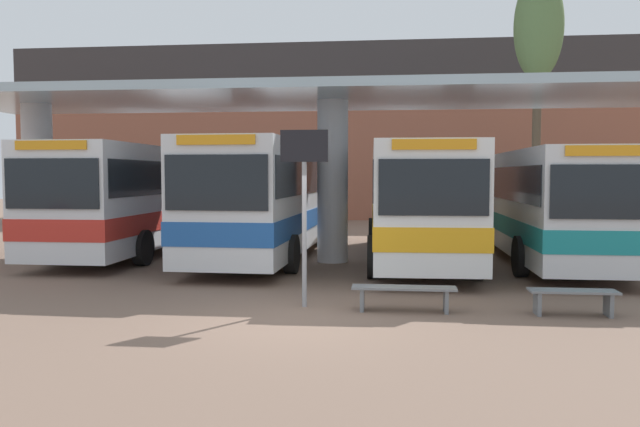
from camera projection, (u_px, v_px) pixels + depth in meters
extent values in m
plane|color=#755B4C|center=(295.00, 320.00, 10.82)|extent=(100.00, 100.00, 0.00)
cube|color=brown|center=(360.00, 132.00, 34.27)|extent=(40.00, 0.50, 9.76)
cube|color=#332D2D|center=(360.00, 63.00, 34.04)|extent=(40.00, 0.58, 2.34)
cylinder|color=silver|center=(38.00, 181.00, 18.89)|extent=(0.88, 0.88, 4.63)
cylinder|color=silver|center=(333.00, 182.00, 17.90)|extent=(0.88, 0.88, 4.63)
cube|color=#9EB2BC|center=(333.00, 96.00, 17.75)|extent=(22.94, 5.71, 0.24)
cube|color=silver|center=(150.00, 195.00, 20.96)|extent=(2.66, 12.02, 3.04)
cube|color=black|center=(149.00, 177.00, 20.93)|extent=(2.70, 11.54, 0.97)
cube|color=red|center=(150.00, 215.00, 21.01)|extent=(2.70, 12.06, 0.55)
cube|color=black|center=(52.00, 184.00, 14.96)|extent=(2.38, 0.08, 1.22)
cube|color=orange|center=(51.00, 145.00, 14.90)|extent=(1.81, 0.06, 0.22)
cylinder|color=black|center=(55.00, 246.00, 17.51)|extent=(0.29, 1.00, 1.00)
cylinder|color=black|center=(143.00, 248.00, 17.21)|extent=(0.29, 1.00, 1.00)
cylinder|color=black|center=(151.00, 226.00, 24.47)|extent=(0.29, 1.00, 1.00)
cylinder|color=black|center=(215.00, 227.00, 24.17)|extent=(0.29, 1.00, 1.00)
cube|color=silver|center=(272.00, 195.00, 19.42)|extent=(2.89, 11.46, 3.10)
cube|color=black|center=(272.00, 176.00, 19.39)|extent=(2.92, 11.01, 0.99)
cube|color=#1E519E|center=(272.00, 217.00, 19.47)|extent=(2.93, 11.50, 0.56)
cube|color=black|center=(216.00, 183.00, 13.74)|extent=(2.35, 0.13, 1.24)
cube|color=orange|center=(216.00, 140.00, 13.68)|extent=(1.79, 0.10, 0.22)
cylinder|color=black|center=(195.00, 252.00, 16.20)|extent=(0.31, 1.01, 1.00)
cylinder|color=black|center=(292.00, 254.00, 15.84)|extent=(0.31, 1.01, 1.00)
cylinder|color=black|center=(257.00, 230.00, 22.78)|extent=(0.31, 1.01, 1.00)
cylinder|color=black|center=(326.00, 231.00, 22.43)|extent=(0.31, 1.01, 1.00)
cube|color=white|center=(416.00, 199.00, 18.06)|extent=(2.75, 10.35, 2.94)
cube|color=black|center=(416.00, 180.00, 18.03)|extent=(2.78, 9.94, 0.94)
cube|color=orange|center=(416.00, 222.00, 18.10)|extent=(2.79, 10.40, 0.53)
cube|color=black|center=(433.00, 187.00, 12.89)|extent=(2.27, 0.12, 1.18)
cube|color=orange|center=(434.00, 144.00, 12.83)|extent=(1.73, 0.10, 0.22)
cylinder|color=black|center=(373.00, 257.00, 15.07)|extent=(0.31, 1.06, 1.06)
cylinder|color=black|center=(477.00, 258.00, 14.86)|extent=(0.31, 1.06, 1.06)
cylinder|color=black|center=(373.00, 233.00, 21.06)|extent=(0.31, 1.06, 1.06)
cylinder|color=black|center=(447.00, 234.00, 20.85)|extent=(0.31, 1.06, 1.06)
cube|color=silver|center=(540.00, 200.00, 18.82)|extent=(2.66, 12.11, 2.82)
cube|color=black|center=(541.00, 183.00, 18.79)|extent=(2.69, 11.63, 0.90)
cube|color=teal|center=(540.00, 221.00, 18.86)|extent=(2.70, 12.15, 0.51)
cube|color=black|center=(610.00, 192.00, 12.77)|extent=(2.37, 0.08, 1.13)
cube|color=orange|center=(611.00, 151.00, 12.72)|extent=(1.80, 0.06, 0.22)
cylinder|color=black|center=(521.00, 256.00, 15.33)|extent=(0.29, 1.02, 1.02)
cylinder|color=black|center=(630.00, 258.00, 15.03)|extent=(0.29, 1.02, 1.02)
cylinder|color=black|center=(481.00, 231.00, 22.35)|extent=(0.29, 1.02, 1.02)
cylinder|color=black|center=(555.00, 231.00, 22.05)|extent=(0.29, 1.02, 1.02)
cube|color=slate|center=(573.00, 291.00, 11.11)|extent=(1.53, 0.44, 0.04)
cube|color=slate|center=(537.00, 303.00, 11.19)|extent=(0.07, 0.37, 0.42)
cube|color=slate|center=(608.00, 305.00, 11.06)|extent=(0.07, 0.37, 0.42)
cube|color=slate|center=(404.00, 288.00, 11.44)|extent=(1.91, 0.44, 0.04)
cube|color=slate|center=(362.00, 299.00, 11.54)|extent=(0.07, 0.37, 0.42)
cube|color=slate|center=(446.00, 301.00, 11.37)|extent=(0.07, 0.37, 0.42)
cylinder|color=gray|center=(304.00, 235.00, 11.80)|extent=(0.09, 0.09, 2.76)
cube|color=black|center=(304.00, 146.00, 11.69)|extent=(0.90, 0.06, 0.60)
cylinder|color=#473A2B|center=(536.00, 146.00, 25.71)|extent=(0.35, 0.35, 7.36)
ellipsoid|color=#516B3D|center=(539.00, 26.00, 25.41)|extent=(1.98, 1.98, 4.35)
cube|color=silver|center=(499.00, 210.00, 30.53)|extent=(4.29, 2.06, 1.15)
cube|color=#1E2328|center=(499.00, 192.00, 30.48)|extent=(2.41, 1.78, 0.61)
cylinder|color=black|center=(524.00, 219.00, 31.19)|extent=(0.63, 0.27, 0.62)
cylinder|color=black|center=(529.00, 221.00, 29.47)|extent=(0.63, 0.27, 0.62)
cylinder|color=black|center=(471.00, 218.00, 31.66)|extent=(0.63, 0.27, 0.62)
cylinder|color=black|center=(473.00, 221.00, 29.94)|extent=(0.63, 0.27, 0.62)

